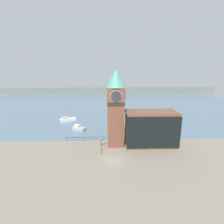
{
  "coord_description": "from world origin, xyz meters",
  "views": [
    {
      "loc": [
        -1.49,
        -35.13,
        19.96
      ],
      "look_at": [
        -0.12,
        6.47,
        9.61
      ],
      "focal_mm": 28.0,
      "sensor_mm": 36.0,
      "label": 1
    }
  ],
  "objects": [
    {
      "name": "far_shoreline",
      "position": [
        0.0,
        111.57,
        2.5
      ],
      "size": [
        180.0,
        3.0,
        5.0
      ],
      "color": "gray",
      "rests_on": "water"
    },
    {
      "name": "lamp_post",
      "position": [
        -2.81,
        3.49,
        2.85
      ],
      "size": [
        0.32,
        0.32,
        4.1
      ],
      "color": "black",
      "rests_on": "ground_plane"
    },
    {
      "name": "water",
      "position": [
        0.0,
        71.57,
        -0.0
      ],
      "size": [
        160.0,
        120.0,
        0.0
      ],
      "color": "slate",
      "rests_on": "ground_plane"
    },
    {
      "name": "pier_railing",
      "position": [
        -7.72,
        11.32,
        0.96
      ],
      "size": [
        10.98,
        0.08,
        1.09
      ],
      "color": "#232328",
      "rests_on": "ground_plane"
    },
    {
      "name": "ground_plane",
      "position": [
        0.0,
        0.0,
        0.0
      ],
      "size": [
        160.0,
        160.0,
        0.0
      ],
      "primitive_type": "plane",
      "color": "gray"
    },
    {
      "name": "mooring_bollard_far",
      "position": [
        -2.79,
        8.22,
        0.4
      ],
      "size": [
        0.33,
        0.33,
        0.74
      ],
      "color": "brown",
      "rests_on": "ground_plane"
    },
    {
      "name": "clock_tower",
      "position": [
        0.89,
        8.61,
        10.6
      ],
      "size": [
        4.84,
        4.84,
        20.01
      ],
      "color": "brown",
      "rests_on": "ground_plane"
    },
    {
      "name": "boat_far",
      "position": [
        -16.89,
        31.09,
        0.64
      ],
      "size": [
        6.39,
        4.39,
        1.66
      ],
      "rotation": [
        0.0,
        0.0,
        0.42
      ],
      "color": "silver",
      "rests_on": "water"
    },
    {
      "name": "boat_near",
      "position": [
        -10.79,
        20.33,
        0.67
      ],
      "size": [
        4.73,
        3.72,
        1.77
      ],
      "rotation": [
        0.0,
        0.0,
        -0.45
      ],
      "color": "#B7B2A8",
      "rests_on": "water"
    },
    {
      "name": "pier_building",
      "position": [
        10.14,
        8.02,
        4.64
      ],
      "size": [
        13.42,
        6.67,
        9.24
      ],
      "color": "#A88451",
      "rests_on": "ground_plane"
    },
    {
      "name": "mooring_bollard_near",
      "position": [
        -2.08,
        8.6,
        0.38
      ],
      "size": [
        0.27,
        0.27,
        0.7
      ],
      "color": "brown",
      "rests_on": "ground_plane"
    }
  ]
}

